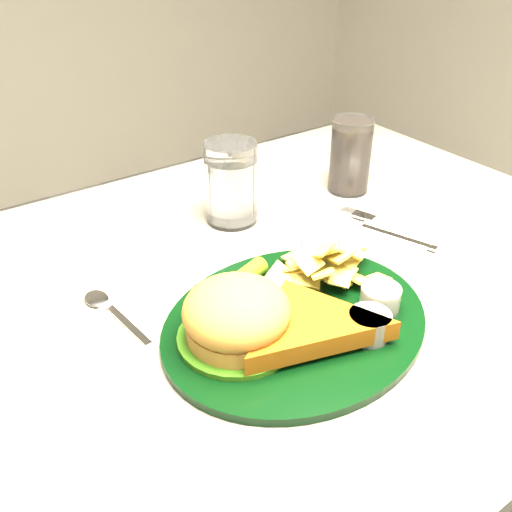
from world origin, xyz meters
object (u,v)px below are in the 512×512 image
Objects in this scene: dinner_plate at (297,299)px; cola_glass at (350,156)px; table at (245,466)px; fork_napkin at (394,235)px; water_glass at (231,183)px.

dinner_plate is 2.67× the size of cola_glass.
dinner_plate is at bearing -87.82° from table.
cola_glass reaches higher than fork_napkin.
table is at bearing -119.15° from water_glass.
water_glass reaches higher than table.
water_glass reaches higher than fork_napkin.
water_glass is at bearing 60.85° from table.
table is 0.43m from dinner_plate.
dinner_plate is at bearing 178.02° from fork_napkin.
table is at bearing -157.30° from cola_glass.
cola_glass is at bearing 29.11° from dinner_plate.
table is 0.55m from cola_glass.
table is at bearing 153.73° from fork_napkin.
fork_napkin is (0.25, 0.08, -0.03)m from dinner_plate.
cola_glass is at bearing 22.70° from table.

